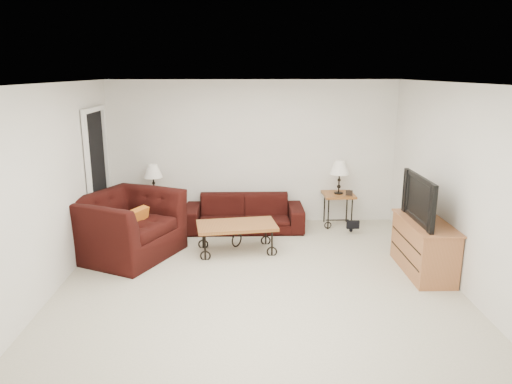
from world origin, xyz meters
TOP-DOWN VIEW (x-y plane):
  - ground at (0.00, 0.00)m, footprint 5.00×5.00m
  - wall_back at (0.00, 2.50)m, footprint 5.00×0.02m
  - wall_front at (0.00, -2.50)m, footprint 5.00×0.02m
  - wall_left at (-2.50, 0.00)m, footprint 0.02×5.00m
  - wall_right at (2.50, 0.00)m, footprint 0.02×5.00m
  - ceiling at (0.00, 0.00)m, footprint 5.00×5.00m
  - doorway at (-2.47, 1.65)m, footprint 0.08×0.94m
  - sofa at (-0.16, 2.02)m, footprint 1.99×0.78m
  - side_table_left at (-1.71, 2.20)m, footprint 0.52×0.52m
  - side_table_right at (1.47, 2.20)m, footprint 0.54×0.54m
  - lamp_left at (-1.71, 2.20)m, footprint 0.32×0.32m
  - lamp_right at (1.47, 2.20)m, footprint 0.33×0.33m
  - photo_frame_left at (-1.86, 2.05)m, footprint 0.11×0.03m
  - photo_frame_right at (1.62, 2.05)m, footprint 0.12×0.04m
  - coffee_table at (-0.28, 0.99)m, footprint 1.24×0.79m
  - armchair at (-1.88, 0.90)m, footprint 1.72×1.80m
  - throw_pillow at (-1.73, 0.85)m, footprint 0.28×0.42m
  - tv_stand at (2.23, 0.19)m, footprint 0.50×1.19m
  - television at (2.21, 0.19)m, footprint 0.14×1.06m
  - backpack at (1.63, 1.83)m, footprint 0.38×0.33m

SIDE VIEW (x-z plane):
  - ground at x=0.00m, z-range 0.00..0.00m
  - backpack at x=1.63m, z-range 0.00..0.42m
  - coffee_table at x=-0.28m, z-range 0.00..0.44m
  - side_table_left at x=-1.71m, z-range 0.00..0.55m
  - side_table_right at x=1.47m, z-range 0.00..0.58m
  - sofa at x=-0.16m, z-range 0.00..0.58m
  - tv_stand at x=2.23m, z-range 0.00..0.71m
  - armchair at x=-1.88m, z-range 0.00..0.91m
  - throw_pillow at x=-1.73m, z-range 0.31..0.73m
  - photo_frame_left at x=-1.86m, z-range 0.55..0.65m
  - photo_frame_right at x=1.62m, z-range 0.58..0.67m
  - lamp_left at x=-1.71m, z-range 0.55..1.11m
  - lamp_right at x=1.47m, z-range 0.58..1.16m
  - television at x=2.21m, z-range 0.71..1.33m
  - doorway at x=-2.47m, z-range 0.00..2.04m
  - wall_back at x=0.00m, z-range 0.00..2.50m
  - wall_front at x=0.00m, z-range 0.00..2.50m
  - wall_left at x=-2.50m, z-range 0.00..2.50m
  - wall_right at x=2.50m, z-range 0.00..2.50m
  - ceiling at x=0.00m, z-range 2.50..2.50m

